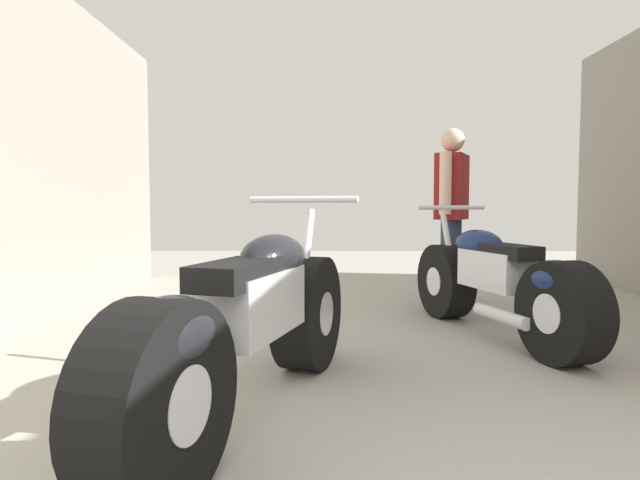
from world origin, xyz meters
name	(u,v)px	position (x,y,z in m)	size (l,w,h in m)	color
ground_plane	(403,349)	(0.00, 3.12, 0.00)	(14.96, 14.96, 0.00)	#9E998E
motorcycle_maroon_cruiser	(250,327)	(-0.81, 2.00, 0.40)	(0.88, 2.02, 0.96)	black
motorcycle_black_naked	(497,284)	(0.68, 3.41, 0.38)	(0.81, 1.93, 0.91)	black
mechanic_in_blue	(452,205)	(0.69, 4.75, 0.92)	(0.40, 0.63, 1.62)	#2D3851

